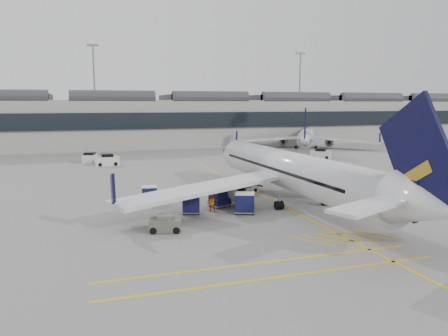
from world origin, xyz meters
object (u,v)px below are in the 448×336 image
object	(u,v)px
belt_loader	(241,188)
ramp_agent_b	(211,203)
baggage_cart_a	(245,202)
pushback_tug	(165,224)
airliner_main	(294,172)
ramp_agent_a	(241,188)

from	to	relation	value
belt_loader	ramp_agent_b	xyz separation A→B (m)	(-5.82, -7.45, 0.30)
baggage_cart_a	pushback_tug	size ratio (longest dim) A/B	0.83
baggage_cart_a	pushback_tug	distance (m)	8.90
airliner_main	ramp_agent_b	world-z (taller)	airliner_main
belt_loader	pushback_tug	distance (m)	16.94
belt_loader	ramp_agent_a	bearing A→B (deg)	-126.64
airliner_main	belt_loader	xyz separation A→B (m)	(-3.27, 6.80, -2.68)
airliner_main	pushback_tug	bearing A→B (deg)	-158.89
baggage_cart_a	ramp_agent_b	bearing A→B (deg)	171.65
belt_loader	baggage_cart_a	distance (m)	9.70
belt_loader	ramp_agent_b	size ratio (longest dim) A/B	2.80
belt_loader	pushback_tug	xyz separation A→B (m)	(-11.21, -12.71, 0.06)
airliner_main	belt_loader	distance (m)	8.00
belt_loader	baggage_cart_a	world-z (taller)	baggage_cart_a
ramp_agent_b	pushback_tug	xyz separation A→B (m)	(-5.38, -5.26, -0.24)
pushback_tug	baggage_cart_a	bearing A→B (deg)	38.54
baggage_cart_a	airliner_main	bearing A→B (deg)	44.68
airliner_main	pushback_tug	world-z (taller)	airliner_main
belt_loader	ramp_agent_b	bearing A→B (deg)	-144.51
belt_loader	pushback_tug	size ratio (longest dim) A/B	1.72
airliner_main	pushback_tug	distance (m)	15.85
airliner_main	ramp_agent_a	distance (m)	6.94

